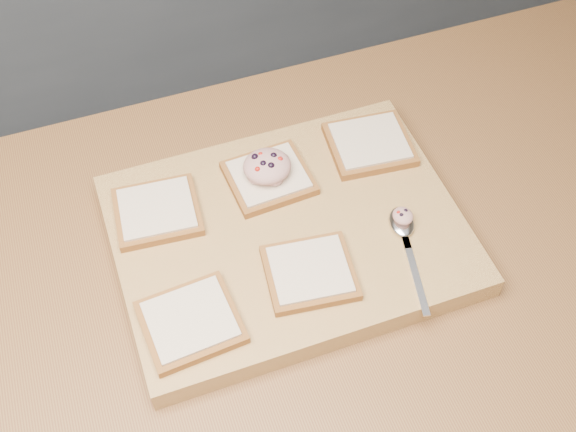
# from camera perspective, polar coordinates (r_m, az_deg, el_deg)

# --- Properties ---
(island_counter) EXTENTS (2.00, 0.80, 0.90)m
(island_counter) POSITION_cam_1_polar(r_m,az_deg,el_deg) (1.38, 2.74, -14.14)
(island_counter) COLOR slate
(island_counter) RESTS_ON ground
(cutting_board) EXTENTS (0.46, 0.35, 0.04)m
(cutting_board) POSITION_cam_1_polar(r_m,az_deg,el_deg) (0.99, 0.00, -1.49)
(cutting_board) COLOR tan
(cutting_board) RESTS_ON island_counter
(bread_far_left) EXTENTS (0.12, 0.11, 0.02)m
(bread_far_left) POSITION_cam_1_polar(r_m,az_deg,el_deg) (1.00, -10.30, 0.38)
(bread_far_left) COLOR brown
(bread_far_left) RESTS_ON cutting_board
(bread_far_center) EXTENTS (0.12, 0.11, 0.02)m
(bread_far_center) POSITION_cam_1_polar(r_m,az_deg,el_deg) (1.02, -1.53, 3.07)
(bread_far_center) COLOR brown
(bread_far_center) RESTS_ON cutting_board
(bread_far_right) EXTENTS (0.13, 0.12, 0.02)m
(bread_far_right) POSITION_cam_1_polar(r_m,az_deg,el_deg) (1.07, 6.47, 5.69)
(bread_far_right) COLOR brown
(bread_far_right) RESTS_ON cutting_board
(bread_near_left) EXTENTS (0.12, 0.11, 0.02)m
(bread_near_left) POSITION_cam_1_polar(r_m,az_deg,el_deg) (0.90, -7.71, -8.28)
(bread_near_left) COLOR brown
(bread_near_left) RESTS_ON cutting_board
(bread_near_center) EXTENTS (0.12, 0.12, 0.02)m
(bread_near_center) POSITION_cam_1_polar(r_m,az_deg,el_deg) (0.93, 1.73, -4.46)
(bread_near_center) COLOR brown
(bread_near_center) RESTS_ON cutting_board
(tuna_salad_dollop) EXTENTS (0.07, 0.06, 0.03)m
(tuna_salad_dollop) POSITION_cam_1_polar(r_m,az_deg,el_deg) (1.00, -1.67, 3.97)
(tuna_salad_dollop) COLOR tan
(tuna_salad_dollop) RESTS_ON bread_far_center
(spoon) EXTENTS (0.06, 0.17, 0.01)m
(spoon) POSITION_cam_1_polar(r_m,az_deg,el_deg) (0.98, 9.12, -1.05)
(spoon) COLOR silver
(spoon) RESTS_ON cutting_board
(spoon_salad) EXTENTS (0.03, 0.03, 0.02)m
(spoon_salad) POSITION_cam_1_polar(r_m,az_deg,el_deg) (0.97, 9.06, 0.02)
(spoon_salad) COLOR tan
(spoon_salad) RESTS_ON spoon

